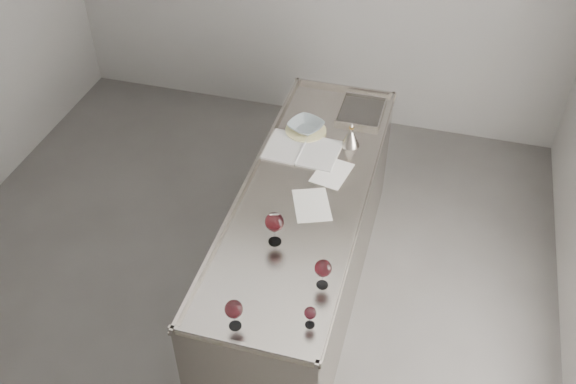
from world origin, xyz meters
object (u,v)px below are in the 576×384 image
(wine_glass_right, at_px, (323,269))
(notebook, at_px, (302,150))
(wine_funnel, at_px, (351,138))
(wine_glass_left, at_px, (234,310))
(wine_glass_middle, at_px, (274,223))
(wine_glass_small, at_px, (310,314))
(ceramic_bowl, at_px, (306,126))
(counter, at_px, (304,243))

(wine_glass_right, relative_size, notebook, 0.36)
(notebook, distance_m, wine_funnel, 0.33)
(wine_glass_left, distance_m, wine_glass_middle, 0.61)
(wine_glass_middle, relative_size, wine_glass_right, 1.18)
(wine_glass_small, relative_size, wine_funnel, 0.69)
(wine_glass_small, height_order, notebook, wine_glass_small)
(wine_funnel, bearing_deg, ceramic_bowl, 169.02)
(ceramic_bowl, bearing_deg, notebook, -82.22)
(notebook, relative_size, ceramic_bowl, 2.20)
(counter, height_order, wine_glass_left, wine_glass_left)
(wine_glass_small, distance_m, notebook, 1.41)
(wine_glass_middle, bearing_deg, wine_glass_small, -56.77)
(wine_glass_middle, height_order, notebook, wine_glass_middle)
(wine_glass_right, distance_m, wine_glass_small, 0.27)
(wine_glass_left, relative_size, wine_glass_right, 1.00)
(counter, bearing_deg, wine_glass_small, -74.27)
(wine_glass_left, bearing_deg, wine_glass_middle, 87.66)
(wine_glass_small, relative_size, ceramic_bowl, 0.56)
(wine_glass_middle, distance_m, wine_glass_right, 0.41)
(wine_glass_right, xyz_separation_m, wine_glass_small, (-0.00, -0.27, -0.04))
(wine_glass_left, height_order, notebook, wine_glass_left)
(counter, relative_size, wine_glass_left, 13.58)
(counter, xyz_separation_m, wine_glass_middle, (-0.05, -0.47, 0.62))
(wine_glass_left, bearing_deg, notebook, 91.51)
(notebook, height_order, wine_funnel, wine_funnel)
(wine_glass_small, bearing_deg, wine_glass_left, -163.47)
(wine_glass_small, height_order, ceramic_bowl, wine_glass_small)
(wine_glass_middle, bearing_deg, counter, 83.40)
(wine_glass_left, bearing_deg, wine_glass_right, 46.34)
(wine_glass_small, bearing_deg, wine_funnel, 93.77)
(counter, distance_m, wine_glass_small, 1.16)
(wine_glass_right, xyz_separation_m, ceramic_bowl, (-0.42, 1.30, -0.08))
(counter, height_order, wine_glass_small, wine_glass_small)
(wine_glass_middle, xyz_separation_m, wine_funnel, (0.23, 1.00, -0.09))
(ceramic_bowl, bearing_deg, wine_glass_small, -74.90)
(counter, relative_size, notebook, 4.89)
(wine_glass_middle, relative_size, wine_funnel, 1.14)
(wine_glass_middle, height_order, wine_glass_small, wine_glass_middle)
(wine_glass_small, distance_m, ceramic_bowl, 1.62)
(wine_glass_right, bearing_deg, notebook, 109.87)
(wine_glass_middle, bearing_deg, wine_glass_left, -92.34)
(wine_glass_left, relative_size, wine_glass_small, 1.42)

